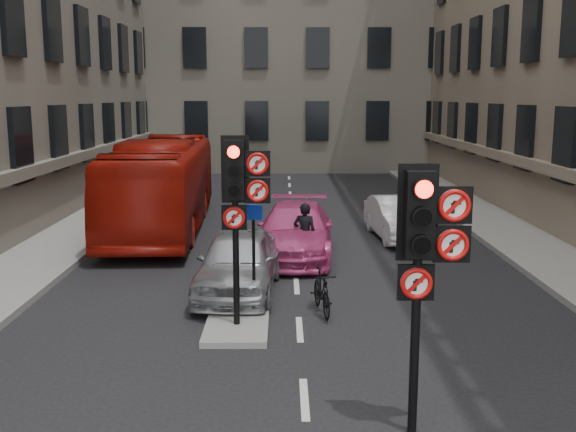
{
  "coord_description": "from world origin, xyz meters",
  "views": [
    {
      "loc": [
        -0.31,
        -7.3,
        4.42
      ],
      "look_at": [
        -0.24,
        2.83,
        2.6
      ],
      "focal_mm": 42.0,
      "sensor_mm": 36.0,
      "label": 1
    }
  ],
  "objects_px": {
    "signal_near": "(425,243)",
    "car_white": "(398,218)",
    "motorcycle": "(322,291)",
    "motorcyclist": "(305,234)",
    "car_silver": "(239,262)",
    "info_sign": "(254,243)",
    "bus_red": "(163,184)",
    "car_pink": "(295,231)",
    "signal_far": "(240,190)"
  },
  "relations": [
    {
      "from": "car_pink",
      "to": "motorcycle",
      "type": "height_order",
      "value": "car_pink"
    },
    {
      "from": "signal_near",
      "to": "signal_far",
      "type": "distance_m",
      "value": 4.77
    },
    {
      "from": "signal_near",
      "to": "motorcycle",
      "type": "distance_m",
      "value": 5.53
    },
    {
      "from": "car_white",
      "to": "info_sign",
      "type": "xyz_separation_m",
      "value": [
        -4.15,
        -7.58,
        0.89
      ]
    },
    {
      "from": "signal_near",
      "to": "motorcycle",
      "type": "relative_size",
      "value": 2.36
    },
    {
      "from": "signal_near",
      "to": "info_sign",
      "type": "bearing_deg",
      "value": 116.73
    },
    {
      "from": "car_silver",
      "to": "motorcyclist",
      "type": "xyz_separation_m",
      "value": [
        1.57,
        2.51,
        0.11
      ]
    },
    {
      "from": "car_white",
      "to": "car_pink",
      "type": "distance_m",
      "value": 3.99
    },
    {
      "from": "signal_far",
      "to": "car_pink",
      "type": "xyz_separation_m",
      "value": [
        1.14,
        5.98,
        -1.98
      ]
    },
    {
      "from": "info_sign",
      "to": "signal_near",
      "type": "bearing_deg",
      "value": -48.38
    },
    {
      "from": "motorcycle",
      "to": "info_sign",
      "type": "relative_size",
      "value": 0.69
    },
    {
      "from": "signal_near",
      "to": "info_sign",
      "type": "height_order",
      "value": "signal_near"
    },
    {
      "from": "signal_far",
      "to": "motorcycle",
      "type": "bearing_deg",
      "value": 32.3
    },
    {
      "from": "signal_near",
      "to": "car_white",
      "type": "bearing_deg",
      "value": 81.83
    },
    {
      "from": "signal_near",
      "to": "bus_red",
      "type": "bearing_deg",
      "value": 112.66
    },
    {
      "from": "car_pink",
      "to": "info_sign",
      "type": "xyz_separation_m",
      "value": [
        -0.93,
        -5.24,
        0.81
      ]
    },
    {
      "from": "car_white",
      "to": "info_sign",
      "type": "relative_size",
      "value": 1.79
    },
    {
      "from": "car_silver",
      "to": "info_sign",
      "type": "bearing_deg",
      "value": -72.64
    },
    {
      "from": "signal_near",
      "to": "car_white",
      "type": "height_order",
      "value": "signal_near"
    },
    {
      "from": "signal_near",
      "to": "bus_red",
      "type": "distance_m",
      "value": 15.11
    },
    {
      "from": "info_sign",
      "to": "bus_red",
      "type": "bearing_deg",
      "value": 125.34
    },
    {
      "from": "car_silver",
      "to": "bus_red",
      "type": "distance_m",
      "value": 8.08
    },
    {
      "from": "car_pink",
      "to": "motorcyclist",
      "type": "distance_m",
      "value": 1.06
    },
    {
      "from": "car_white",
      "to": "info_sign",
      "type": "height_order",
      "value": "info_sign"
    },
    {
      "from": "motorcyclist",
      "to": "info_sign",
      "type": "height_order",
      "value": "info_sign"
    },
    {
      "from": "car_silver",
      "to": "motorcycle",
      "type": "bearing_deg",
      "value": -34.97
    },
    {
      "from": "signal_far",
      "to": "car_white",
      "type": "xyz_separation_m",
      "value": [
        4.37,
        8.32,
        -2.06
      ]
    },
    {
      "from": "motorcycle",
      "to": "bus_red",
      "type": "bearing_deg",
      "value": 109.86
    },
    {
      "from": "bus_red",
      "to": "signal_far",
      "type": "bearing_deg",
      "value": -74.44
    },
    {
      "from": "motorcyclist",
      "to": "car_pink",
      "type": "bearing_deg",
      "value": -65.27
    },
    {
      "from": "signal_far",
      "to": "car_pink",
      "type": "relative_size",
      "value": 0.72
    },
    {
      "from": "car_silver",
      "to": "bus_red",
      "type": "relative_size",
      "value": 0.39
    },
    {
      "from": "signal_near",
      "to": "car_white",
      "type": "relative_size",
      "value": 0.91
    },
    {
      "from": "car_pink",
      "to": "motorcyclist",
      "type": "height_order",
      "value": "motorcyclist"
    },
    {
      "from": "motorcycle",
      "to": "motorcyclist",
      "type": "xyz_separation_m",
      "value": [
        -0.23,
        3.95,
        0.38
      ]
    },
    {
      "from": "signal_far",
      "to": "car_pink",
      "type": "distance_m",
      "value": 6.4
    },
    {
      "from": "signal_near",
      "to": "motorcyclist",
      "type": "xyz_separation_m",
      "value": [
        -1.24,
        8.95,
        -1.75
      ]
    },
    {
      "from": "car_silver",
      "to": "bus_red",
      "type": "height_order",
      "value": "bus_red"
    },
    {
      "from": "motorcyclist",
      "to": "info_sign",
      "type": "xyz_separation_m",
      "value": [
        -1.15,
        -4.21,
        0.7
      ]
    },
    {
      "from": "car_silver",
      "to": "info_sign",
      "type": "relative_size",
      "value": 1.93
    },
    {
      "from": "motorcycle",
      "to": "motorcyclist",
      "type": "height_order",
      "value": "motorcyclist"
    },
    {
      "from": "motorcyclist",
      "to": "signal_near",
      "type": "bearing_deg",
      "value": 110.31
    },
    {
      "from": "car_pink",
      "to": "info_sign",
      "type": "height_order",
      "value": "info_sign"
    },
    {
      "from": "signal_far",
      "to": "motorcycle",
      "type": "relative_size",
      "value": 2.36
    },
    {
      "from": "car_white",
      "to": "motorcyclist",
      "type": "height_order",
      "value": "motorcyclist"
    },
    {
      "from": "bus_red",
      "to": "info_sign",
      "type": "relative_size",
      "value": 4.92
    },
    {
      "from": "bus_red",
      "to": "motorcycle",
      "type": "distance_m",
      "value": 10.16
    },
    {
      "from": "info_sign",
      "to": "car_white",
      "type": "bearing_deg",
      "value": 76.16
    },
    {
      "from": "motorcycle",
      "to": "car_white",
      "type": "bearing_deg",
      "value": 60.73
    },
    {
      "from": "car_pink",
      "to": "signal_far",
      "type": "bearing_deg",
      "value": -96.9
    }
  ]
}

